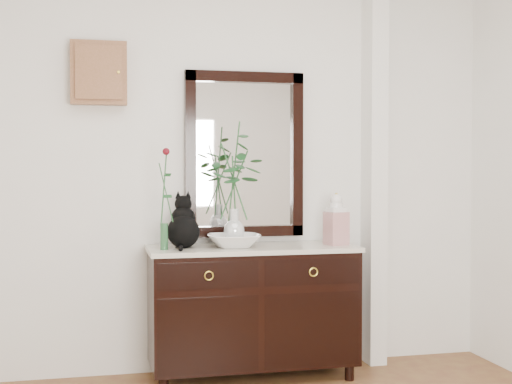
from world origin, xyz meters
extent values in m
cube|color=white|center=(0.00, 1.98, 1.35)|extent=(3.60, 0.04, 2.70)
cube|color=white|center=(1.00, 1.90, 1.35)|extent=(0.12, 0.20, 2.70)
cube|color=black|center=(0.10, 1.73, 0.46)|extent=(1.30, 0.50, 0.82)
cube|color=beige|center=(0.10, 1.73, 0.83)|extent=(1.33, 0.52, 0.03)
cube|color=black|center=(0.10, 1.97, 1.44)|extent=(0.80, 0.06, 1.10)
cube|color=white|center=(0.10, 1.98, 1.44)|extent=(0.66, 0.01, 0.96)
cube|color=brown|center=(-0.85, 1.94, 1.95)|extent=(0.35, 0.10, 0.40)
imported|color=white|center=(-0.03, 1.70, 0.89)|extent=(0.34, 0.34, 0.08)
camera|label=1|loc=(-0.91, -2.69, 1.35)|focal=50.00mm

